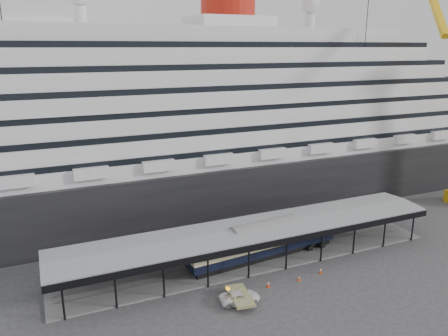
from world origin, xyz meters
The scene contains 8 objects.
ground centered at (0.00, 0.00, 0.00)m, with size 200.00×200.00×0.00m, color #353537.
cruise_ship centered at (0.05, 32.00, 18.35)m, with size 130.00×30.00×43.90m.
platform_canopy centered at (0.00, 5.00, 2.36)m, with size 56.00×9.18×5.30m.
port_truck centered at (-6.45, -3.84, 0.69)m, with size 2.27×4.93×1.37m, color silver.
pullman_carriage centered at (1.69, 5.00, 2.81)m, with size 23.84×5.16×23.23m.
traffic_cone_left centered at (-1.61, -2.17, 0.41)m, with size 0.52×0.52×0.82m.
traffic_cone_mid centered at (2.88, -2.41, 0.35)m, with size 0.37×0.37×0.70m.
traffic_cone_right centered at (6.63, -1.96, 0.41)m, with size 0.55×0.55×0.82m.
Camera 1 is at (-26.78, -45.32, 29.63)m, focal length 35.00 mm.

